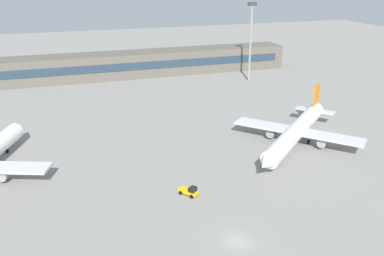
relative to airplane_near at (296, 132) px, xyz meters
The scene contains 5 objects.
ground_plane 29.76m from the airplane_near, 159.27° to the left, with size 400.00×400.00×0.00m, color gray.
terminal_building 82.65m from the airplane_near, 109.56° to the left, with size 130.60×12.13×9.00m.
airplane_near is the anchor object (origin of this frame).
baggage_tug_yellow 33.38m from the airplane_near, 154.94° to the right, with size 3.36×3.78×1.75m.
floodlight_tower_east 61.04m from the airplane_near, 74.47° to the left, with size 3.20×0.80×27.46m.
Camera 1 is at (-23.15, -47.64, 38.10)m, focal length 39.34 mm.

